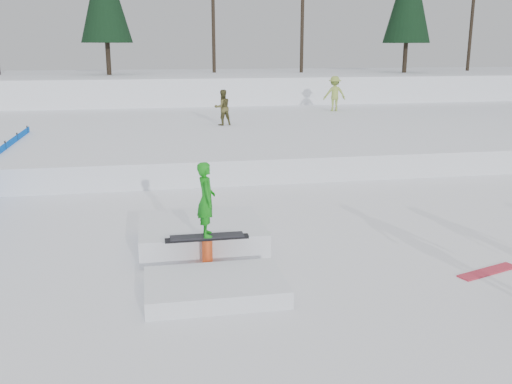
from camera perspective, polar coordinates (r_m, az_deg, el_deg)
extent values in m
plane|color=white|center=(10.83, -0.61, -8.37)|extent=(120.00, 120.00, 0.00)
cube|color=white|center=(39.98, -8.42, 9.94)|extent=(60.00, 14.00, 2.40)
cube|color=white|center=(26.17, -6.90, 5.95)|extent=(50.00, 18.00, 0.80)
cylinder|color=black|center=(21.09, -23.67, 3.23)|extent=(0.05, 0.05, 1.10)
cylinder|color=black|center=(22.92, -22.68, 4.13)|extent=(0.05, 0.05, 1.10)
cylinder|color=black|center=(24.76, -21.83, 4.90)|extent=(0.05, 0.05, 1.10)
cylinder|color=black|center=(38.41, -14.55, 12.76)|extent=(0.30, 0.30, 2.00)
cylinder|color=black|center=(40.72, -4.33, 18.51)|extent=(0.24, 0.24, 9.50)
cylinder|color=black|center=(40.84, 4.66, 17.44)|extent=(0.24, 0.24, 8.00)
cylinder|color=black|center=(41.80, 14.68, 12.85)|extent=(0.30, 0.30, 2.00)
imported|color=#4E4A24|center=(25.31, -3.36, 8.43)|extent=(0.88, 0.77, 1.55)
imported|color=#8FA844|center=(31.21, 7.86, 9.72)|extent=(1.23, 0.75, 1.85)
cube|color=#BC283C|center=(11.85, 22.17, -7.37)|extent=(1.42, 0.71, 0.03)
cube|color=white|center=(12.29, -5.53, -4.28)|extent=(2.60, 2.20, 0.54)
cube|color=white|center=(10.01, -4.12, -9.45)|extent=(2.40, 1.60, 0.30)
cylinder|color=orange|center=(11.16, -4.85, -7.55)|extent=(0.44, 0.44, 0.06)
cylinder|color=orange|center=(11.06, -4.88, -6.26)|extent=(0.20, 0.20, 0.60)
cube|color=black|center=(10.95, -4.92, -4.64)|extent=(1.60, 0.16, 0.06)
cube|color=black|center=(10.94, -4.92, -4.42)|extent=(1.40, 0.28, 0.03)
imported|color=#128A14|center=(10.72, -5.00, -0.74)|extent=(0.34, 0.52, 1.42)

